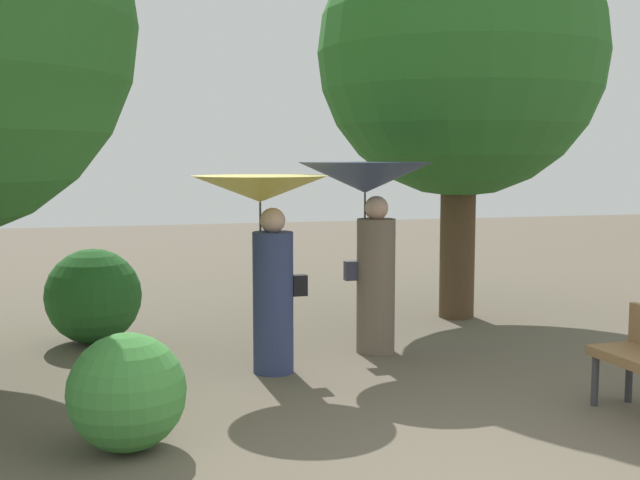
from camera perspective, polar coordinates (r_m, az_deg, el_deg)
person_left at (r=7.52m, az=-3.95°, el=0.91°), size 1.28×1.28×1.88m
person_right at (r=8.29m, az=3.45°, el=2.32°), size 1.39×1.39×2.00m
tree_near_right at (r=10.39m, az=10.03°, el=14.52°), size 3.57×3.57×5.65m
bush_path_left at (r=5.84m, az=-13.59°, el=-10.49°), size 0.83×0.83×0.83m
bush_path_right at (r=9.16m, az=-15.84°, el=-3.87°), size 1.05×1.05×1.05m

